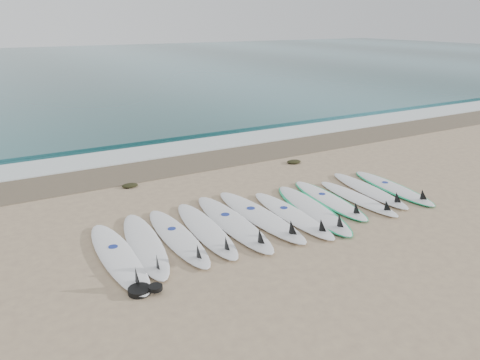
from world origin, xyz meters
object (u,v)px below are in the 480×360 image
surfboard_0 (119,257)px  surfboard_11 (393,188)px  surfboard_6 (293,215)px  leash_coil (143,290)px

surfboard_0 → surfboard_11: size_ratio=1.06×
surfboard_6 → surfboard_0: bearing=-178.6°
surfboard_6 → leash_coil: bearing=-160.6°
leash_coil → surfboard_6: bearing=17.8°
surfboard_0 → surfboard_6: (3.37, -0.01, -0.00)m
surfboard_11 → leash_coil: (-6.19, -1.22, 0.00)m
surfboard_6 → leash_coil: (-3.35, -1.08, -0.01)m
surfboard_11 → leash_coil: bearing=-162.9°
surfboard_0 → leash_coil: size_ratio=5.84×
surfboard_6 → surfboard_11: (2.85, 0.14, -0.01)m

